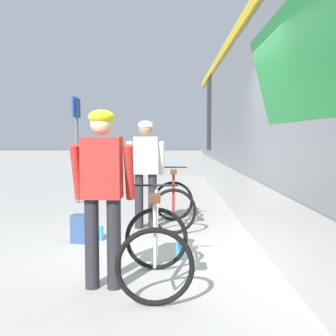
% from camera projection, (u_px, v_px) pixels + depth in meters
% --- Properties ---
extents(ground_plane, '(80.00, 80.00, 0.00)m').
position_uv_depth(ground_plane, '(157.00, 260.00, 5.09)').
color(ground_plane, '#A09E99').
extents(cyclist_near_in_red, '(0.62, 0.33, 1.76)m').
position_uv_depth(cyclist_near_in_red, '(102.00, 183.00, 4.07)').
color(cyclist_near_in_red, '#232328').
rests_on(cyclist_near_in_red, ground).
extents(cyclist_far_in_white, '(0.62, 0.32, 1.76)m').
position_uv_depth(cyclist_far_in_white, '(146.00, 164.00, 6.79)').
color(cyclist_far_in_white, '#232328').
rests_on(cyclist_far_in_white, ground).
extents(bicycle_near_silver, '(0.73, 1.08, 0.99)m').
position_uv_depth(bicycle_near_silver, '(156.00, 247.00, 4.18)').
color(bicycle_near_silver, black).
rests_on(bicycle_near_silver, ground).
extents(bicycle_far_red, '(0.71, 1.08, 0.99)m').
position_uv_depth(bicycle_far_red, '(173.00, 203.00, 6.91)').
color(bicycle_far_red, black).
rests_on(bicycle_far_red, ground).
extents(backpack_on_platform, '(0.32, 0.25, 0.40)m').
position_uv_depth(backpack_on_platform, '(82.00, 229.00, 5.90)').
color(backpack_on_platform, navy).
rests_on(backpack_on_platform, ground).
extents(water_bottle_near_the_bikes, '(0.08, 0.08, 0.23)m').
position_uv_depth(water_bottle_near_the_bikes, '(179.00, 251.00, 5.07)').
color(water_bottle_near_the_bikes, '#338CCC').
rests_on(water_bottle_near_the_bikes, ground).
extents(water_bottle_by_the_backpack, '(0.07, 0.07, 0.21)m').
position_uv_depth(water_bottle_by_the_backpack, '(101.00, 233.00, 6.03)').
color(water_bottle_by_the_backpack, '#338CCC').
rests_on(water_bottle_by_the_backpack, ground).
extents(platform_sign_post, '(0.08, 0.70, 2.40)m').
position_uv_depth(platform_sign_post, '(77.00, 131.00, 9.35)').
color(platform_sign_post, '#595B60').
rests_on(platform_sign_post, ground).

